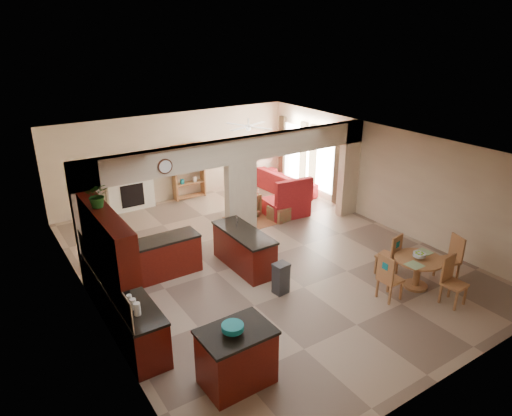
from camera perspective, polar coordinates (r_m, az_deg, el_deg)
floor at (r=11.23m, az=0.85°, el=-6.27°), size 10.00×10.00×0.00m
ceiling at (r=10.21m, az=0.93°, el=7.71°), size 10.00×10.00×0.00m
wall_back at (r=14.83m, az=-10.05°, el=6.32°), size 8.00×0.00×8.00m
wall_front at (r=7.50m, az=23.26°, el=-11.46°), size 8.00×0.00×8.00m
wall_left at (r=9.20m, az=-20.29°, el=-4.65°), size 0.00×10.00×10.00m
wall_right at (r=13.18m, az=15.49°, el=3.87°), size 0.00×10.00×10.00m
partition_left_pier at (r=10.15m, az=-20.04°, el=-2.11°), size 0.60×0.25×2.80m
partition_center_pier at (r=11.53m, az=-1.90°, el=0.53°), size 0.80×0.25×2.20m
partition_right_pier at (r=13.62m, az=11.53°, el=4.81°), size 0.60×0.25×2.80m
partition_header at (r=11.10m, az=-1.99°, el=7.27°), size 8.00×0.25×0.60m
kitchen_counter at (r=9.58m, az=-14.87°, el=-9.26°), size 2.52×3.29×1.48m
upper_cabinets at (r=8.31m, az=-18.21°, el=-3.30°), size 0.35×2.40×0.90m
peninsula at (r=10.64m, az=-1.49°, el=-5.18°), size 0.70×1.85×0.91m
wall_clock at (r=10.12m, az=-11.29°, el=5.11°), size 0.34×0.03×0.34m
rug at (r=13.40m, az=0.08°, el=-1.37°), size 1.60×1.30×0.01m
fireplace at (r=14.39m, az=-15.40°, el=2.09°), size 1.60×0.35×1.20m
shelving_unit at (r=14.95m, az=-8.42°, el=4.55°), size 1.00×0.32×1.80m
window_a at (r=14.75m, az=8.72°, el=5.51°), size 0.02×0.90×1.90m
window_b at (r=16.01m, az=4.68°, el=6.99°), size 0.02×0.90×1.90m
glazed_door at (r=15.41m, az=6.59°, el=5.75°), size 0.02×0.70×2.10m
drape_a_left at (r=14.31m, az=10.19°, el=4.90°), size 0.10×0.28×2.30m
drape_a_right at (r=15.16m, az=7.10°, el=6.05°), size 0.10×0.28×2.30m
drape_b_left at (r=15.53m, az=5.92°, el=6.48°), size 0.10×0.28×2.30m
drape_b_right at (r=16.44m, az=3.28°, el=7.43°), size 0.10×0.28×2.30m
ceiling_fan at (r=13.51m, az=-0.96°, el=10.20°), size 1.00×1.00×0.10m
kitchen_island at (r=7.49m, az=-2.45°, el=-18.08°), size 1.15×0.83×0.98m
teal_bowl at (r=7.09m, az=-2.93°, el=-14.88°), size 0.34×0.34×0.16m
trash_can at (r=9.74m, az=3.13°, el=-8.91°), size 0.33×0.28×0.64m
dining_table at (r=10.45m, az=19.57°, el=-7.04°), size 1.02×1.02×0.69m
fruit_bowl at (r=10.32m, az=19.73°, el=-5.60°), size 0.27×0.27×0.14m
sofa at (r=15.57m, az=3.48°, el=3.35°), size 2.49×1.07×0.71m
chaise at (r=13.68m, az=3.70°, el=0.15°), size 1.29×1.10×0.48m
armchair at (r=13.50m, az=-1.65°, el=0.50°), size 0.82×0.85×0.75m
ottoman at (r=13.33m, az=3.03°, el=-0.60°), size 0.64×0.64×0.41m
plant at (r=8.29m, az=-19.23°, el=1.54°), size 0.48×0.44×0.44m
chair_north at (r=10.69m, az=16.56°, el=-5.47°), size 0.49×0.49×1.02m
chair_east at (r=11.03m, az=23.27°, el=-5.52°), size 0.52×0.52×1.02m
chair_south at (r=10.11m, az=23.24°, el=-8.08°), size 0.45×0.45×1.02m
chair_west at (r=9.76m, az=16.18°, el=-8.17°), size 0.43×0.42×1.02m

